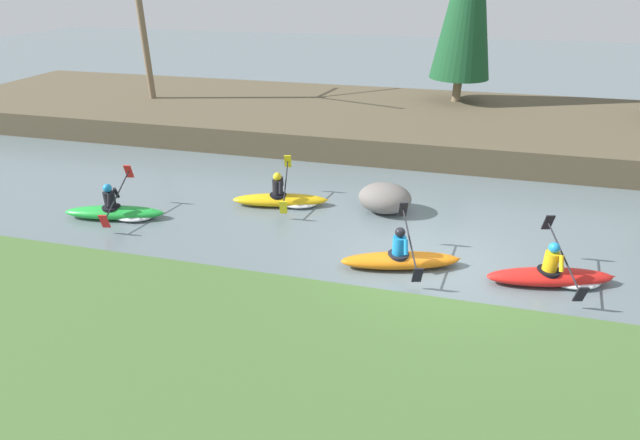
{
  "coord_description": "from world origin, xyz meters",
  "views": [
    {
      "loc": [
        -0.07,
        -10.19,
        6.05
      ],
      "look_at": [
        -2.77,
        0.47,
        0.55
      ],
      "focal_mm": 28.0,
      "sensor_mm": 36.0,
      "label": 1
    }
  ],
  "objects_px": {
    "kayaker_middle": "(401,258)",
    "kayaker_far_back": "(118,212)",
    "kayaker_lead": "(555,276)",
    "boulder_midstream": "(385,198)",
    "kayaker_trailing": "(284,199)"
  },
  "relations": [
    {
      "from": "kayaker_middle",
      "to": "kayaker_far_back",
      "type": "xyz_separation_m",
      "value": [
        -7.72,
        0.63,
        -0.02
      ]
    },
    {
      "from": "kayaker_lead",
      "to": "boulder_midstream",
      "type": "height_order",
      "value": "kayaker_lead"
    },
    {
      "from": "kayaker_middle",
      "to": "kayaker_far_back",
      "type": "bearing_deg",
      "value": 159.27
    },
    {
      "from": "kayaker_far_back",
      "to": "boulder_midstream",
      "type": "relative_size",
      "value": 1.9
    },
    {
      "from": "kayaker_middle",
      "to": "kayaker_trailing",
      "type": "relative_size",
      "value": 0.99
    },
    {
      "from": "kayaker_far_back",
      "to": "boulder_midstream",
      "type": "xyz_separation_m",
      "value": [
        6.96,
        2.2,
        0.22
      ]
    },
    {
      "from": "kayaker_middle",
      "to": "kayaker_trailing",
      "type": "bearing_deg",
      "value": 128.9
    },
    {
      "from": "kayaker_middle",
      "to": "boulder_midstream",
      "type": "distance_m",
      "value": 2.93
    },
    {
      "from": "kayaker_far_back",
      "to": "kayaker_lead",
      "type": "bearing_deg",
      "value": -14.8
    },
    {
      "from": "kayaker_middle",
      "to": "kayaker_far_back",
      "type": "distance_m",
      "value": 7.74
    },
    {
      "from": "kayaker_lead",
      "to": "boulder_midstream",
      "type": "bearing_deg",
      "value": 132.54
    },
    {
      "from": "boulder_midstream",
      "to": "kayaker_lead",
      "type": "bearing_deg",
      "value": -33.73
    },
    {
      "from": "kayaker_lead",
      "to": "kayaker_far_back",
      "type": "height_order",
      "value": "same"
    },
    {
      "from": "kayaker_lead",
      "to": "kayaker_middle",
      "type": "relative_size",
      "value": 1.0
    },
    {
      "from": "kayaker_trailing",
      "to": "boulder_midstream",
      "type": "distance_m",
      "value": 2.87
    }
  ]
}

